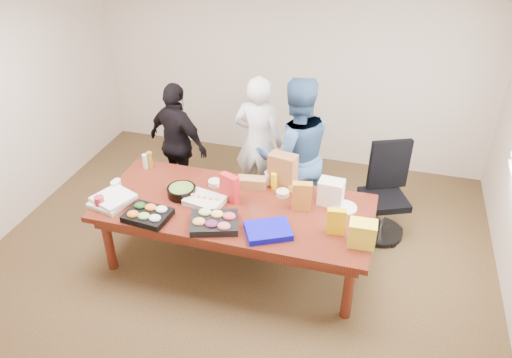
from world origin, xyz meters
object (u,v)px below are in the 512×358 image
(office_chair, at_px, (384,196))
(salad_bowl, at_px, (182,191))
(person_right, at_px, (295,155))
(sheet_cake, at_px, (205,201))
(conference_table, at_px, (235,235))
(person_center, at_px, (259,142))

(office_chair, xyz_separation_m, salad_bowl, (-2.06, -0.88, 0.25))
(office_chair, height_order, person_right, person_right)
(sheet_cake, bearing_deg, salad_bowl, 177.73)
(conference_table, distance_m, sheet_cake, 0.51)
(person_center, relative_size, person_right, 0.92)
(sheet_cake, bearing_deg, person_center, 91.94)
(person_center, distance_m, salad_bowl, 1.29)
(office_chair, height_order, salad_bowl, office_chair)
(person_right, bearing_deg, sheet_cake, 26.20)
(office_chair, xyz_separation_m, person_right, (-1.04, -0.00, 0.37))
(person_center, relative_size, salad_bowl, 5.58)
(person_center, bearing_deg, conference_table, 96.25)
(conference_table, bearing_deg, sheet_cake, -172.06)
(office_chair, bearing_deg, person_center, 145.23)
(conference_table, relative_size, sheet_cake, 7.40)
(conference_table, height_order, salad_bowl, salad_bowl)
(office_chair, distance_m, sheet_cake, 2.03)
(person_right, distance_m, salad_bowl, 1.35)
(conference_table, distance_m, office_chair, 1.74)
(salad_bowl, bearing_deg, person_center, 67.03)
(conference_table, relative_size, person_center, 1.66)
(office_chair, distance_m, salad_bowl, 2.26)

